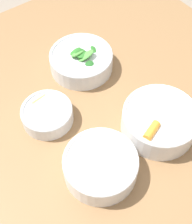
{
  "coord_description": "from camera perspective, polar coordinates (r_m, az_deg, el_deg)",
  "views": [
    {
      "loc": [
        0.28,
        0.42,
        1.46
      ],
      "look_at": [
        -0.0,
        0.05,
        0.81
      ],
      "focal_mm": 50.0,
      "sensor_mm": 36.0,
      "label": 1
    }
  ],
  "objects": [
    {
      "name": "bowl_greens",
      "position": [
        0.92,
        -2.7,
        9.46
      ],
      "size": [
        0.18,
        0.18,
        0.08
      ],
      "color": "silver",
      "rests_on": "dining_table"
    },
    {
      "name": "bowl_beans_hotdog",
      "position": [
        0.72,
        0.84,
        -9.83
      ],
      "size": [
        0.17,
        0.17,
        0.06
      ],
      "color": "white",
      "rests_on": "dining_table"
    },
    {
      "name": "bowl_carrots",
      "position": [
        0.79,
        11.51,
        -1.55
      ],
      "size": [
        0.19,
        0.19,
        0.08
      ],
      "color": "white",
      "rests_on": "dining_table"
    },
    {
      "name": "bowl_cookies",
      "position": [
        0.81,
        -8.93,
        -0.32
      ],
      "size": [
        0.13,
        0.13,
        0.05
      ],
      "color": "silver",
      "rests_on": "dining_table"
    },
    {
      "name": "ground_plane",
      "position": [
        1.54,
        -1.13,
        -16.54
      ],
      "size": [
        10.0,
        10.0,
        0.0
      ],
      "primitive_type": "plane",
      "color": "gray"
    },
    {
      "name": "dining_table",
      "position": [
        0.94,
        -1.78,
        -3.26
      ],
      "size": [
        1.11,
        1.02,
        0.78
      ],
      "color": "olive",
      "rests_on": "ground_plane"
    }
  ]
}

